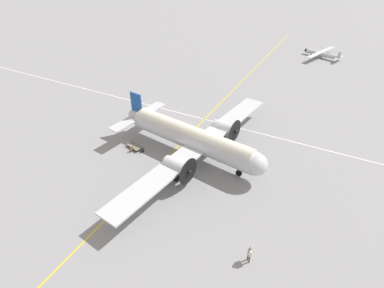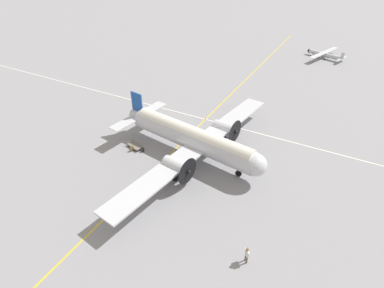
{
  "view_description": "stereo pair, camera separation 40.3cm",
  "coord_description": "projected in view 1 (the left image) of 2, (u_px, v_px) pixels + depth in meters",
  "views": [
    {
      "loc": [
        25.04,
        13.1,
        20.9
      ],
      "look_at": [
        0.0,
        0.0,
        1.6
      ],
      "focal_mm": 28.0,
      "sensor_mm": 36.0,
      "label": 1
    },
    {
      "loc": [
        24.85,
        13.46,
        20.9
      ],
      "look_at": [
        0.0,
        0.0,
        1.6
      ],
      "focal_mm": 28.0,
      "sensor_mm": 36.0,
      "label": 2
    }
  ],
  "objects": [
    {
      "name": "suitcase_near_door",
      "position": [
        132.0,
        149.0,
        35.62
      ],
      "size": [
        0.45,
        0.12,
        0.62
      ],
      "color": "brown",
      "rests_on": "ground_plane"
    },
    {
      "name": "airliner_main",
      "position": [
        195.0,
        139.0,
        33.55
      ],
      "size": [
        27.31,
        18.68,
        5.6
      ],
      "rotation": [
        0.0,
        0.0,
        1.42
      ],
      "color": "silver",
      "rests_on": "ground_plane"
    },
    {
      "name": "baggage_cart",
      "position": [
        135.0,
        146.0,
        36.22
      ],
      "size": [
        1.57,
        2.23,
        0.56
      ],
      "rotation": [
        0.0,
        0.0,
        1.3
      ],
      "color": "#6B665B",
      "rests_on": "ground_plane"
    },
    {
      "name": "suitcase_upright_spare",
      "position": [
        143.0,
        151.0,
        35.55
      ],
      "size": [
        0.38,
        0.13,
        0.47
      ],
      "color": "#232328",
      "rests_on": "ground_plane"
    },
    {
      "name": "apron_line_northsouth",
      "position": [
        220.0,
        123.0,
        41.27
      ],
      "size": [
        0.16,
        120.0,
        0.01
      ],
      "color": "silver",
      "rests_on": "ground_plane"
    },
    {
      "name": "light_aircraft_distant",
      "position": [
        321.0,
        54.0,
        63.83
      ],
      "size": [
        10.54,
        8.1,
        2.06
      ],
      "rotation": [
        0.0,
        0.0,
        4.38
      ],
      "color": "#B7BCC6",
      "rests_on": "ground_plane"
    },
    {
      "name": "crew_foreground",
      "position": [
        249.0,
        253.0,
        22.98
      ],
      "size": [
        0.43,
        0.44,
        1.69
      ],
      "rotation": [
        0.0,
        0.0,
        -2.34
      ],
      "color": "#473D2D",
      "rests_on": "ground_plane"
    },
    {
      "name": "ground_plane",
      "position": [
        192.0,
        155.0,
        35.13
      ],
      "size": [
        300.0,
        300.0,
        0.0
      ],
      "primitive_type": "plane",
      "color": "gray"
    },
    {
      "name": "apron_line_eastwest",
      "position": [
        174.0,
        150.0,
        36.04
      ],
      "size": [
        120.0,
        0.16,
        0.01
      ],
      "color": "gold",
      "rests_on": "ground_plane"
    }
  ]
}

